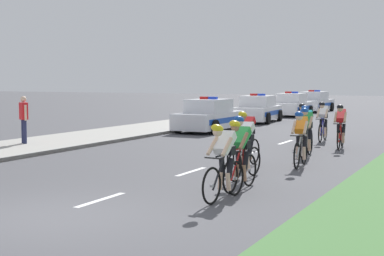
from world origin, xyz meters
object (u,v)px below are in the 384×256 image
(cyclist_second, at_px, (240,154))
(police_car_second, at_px, (258,110))
(cyclist_third, at_px, (244,146))
(cyclist_fifth, at_px, (301,138))
(cyclist_eighth, at_px, (341,126))
(spectator_closest, at_px, (24,116))
(police_car_nearest, at_px, (209,116))
(cyclist_lead, at_px, (224,161))
(cyclist_fourth, at_px, (247,138))
(police_car_furthest, at_px, (314,102))
(cyclist_ninth, at_px, (323,121))
(cyclist_sixth, at_px, (306,132))
(police_car_third, at_px, (292,105))
(cyclist_seventh, at_px, (306,127))
(cyclist_tenth, at_px, (303,124))

(cyclist_second, bearing_deg, police_car_second, 109.09)
(cyclist_third, relative_size, cyclist_fifth, 1.00)
(cyclist_eighth, xyz_separation_m, spectator_closest, (-10.14, -4.47, 0.30))
(cyclist_third, xyz_separation_m, police_car_nearest, (-6.21, 11.43, -0.11))
(cyclist_eighth, bearing_deg, cyclist_lead, -90.73)
(cyclist_third, height_order, police_car_nearest, police_car_nearest)
(cyclist_fourth, distance_m, spectator_closest, 8.84)
(spectator_closest, bearing_deg, cyclist_third, -16.52)
(cyclist_second, xyz_separation_m, police_car_furthest, (-6.67, 31.31, -0.11))
(cyclist_ninth, distance_m, police_car_furthest, 21.38)
(cyclist_sixth, bearing_deg, police_car_furthest, 104.30)
(police_car_third, bearing_deg, cyclist_fourth, -76.06)
(police_car_second, bearing_deg, cyclist_fourth, -70.87)
(cyclist_fourth, height_order, cyclist_ninth, same)
(cyclist_eighth, bearing_deg, cyclist_seventh, -125.57)
(cyclist_sixth, height_order, spectator_closest, spectator_closest)
(cyclist_fourth, distance_m, police_car_third, 23.08)
(spectator_closest, bearing_deg, cyclist_tenth, 28.66)
(cyclist_second, xyz_separation_m, police_car_nearest, (-6.67, 12.83, -0.11))
(police_car_third, bearing_deg, cyclist_sixth, -71.83)
(police_car_nearest, bearing_deg, cyclist_seventh, -41.64)
(police_car_third, bearing_deg, police_car_furthest, 90.01)
(cyclist_fifth, distance_m, police_car_second, 16.83)
(cyclist_seventh, distance_m, police_car_second, 13.27)
(police_car_nearest, distance_m, police_car_third, 12.81)
(cyclist_fourth, distance_m, police_car_furthest, 28.61)
(cyclist_fifth, xyz_separation_m, cyclist_eighth, (0.03, 4.77, 0.00))
(cyclist_third, relative_size, cyclist_sixth, 1.00)
(spectator_closest, bearing_deg, police_car_second, 77.91)
(cyclist_seventh, bearing_deg, cyclist_tenth, 109.71)
(cyclist_ninth, relative_size, cyclist_tenth, 1.00)
(cyclist_sixth, bearing_deg, cyclist_ninth, 98.16)
(cyclist_fifth, bearing_deg, cyclist_seventh, 103.24)
(police_car_nearest, bearing_deg, spectator_closest, -110.50)
(cyclist_fifth, bearing_deg, police_car_furthest, 104.09)
(cyclist_second, distance_m, cyclist_seventh, 7.48)
(cyclist_ninth, bearing_deg, police_car_furthest, 105.68)
(cyclist_fourth, relative_size, police_car_third, 0.39)
(cyclist_fourth, relative_size, cyclist_seventh, 1.00)
(cyclist_lead, relative_size, cyclist_tenth, 1.00)
(cyclist_eighth, bearing_deg, police_car_furthest, 106.98)
(police_car_nearest, bearing_deg, cyclist_second, -62.54)
(cyclist_ninth, bearing_deg, cyclist_lead, -85.15)
(cyclist_seventh, bearing_deg, cyclist_eighth, 54.43)
(cyclist_seventh, height_order, police_car_third, police_car_third)
(cyclist_ninth, bearing_deg, cyclist_seventh, -85.35)
(cyclist_sixth, xyz_separation_m, cyclist_eighth, (0.45, 2.71, 0.00))
(cyclist_sixth, height_order, police_car_second, police_car_second)
(cyclist_sixth, height_order, police_car_third, police_car_third)
(cyclist_fifth, bearing_deg, cyclist_second, -93.10)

